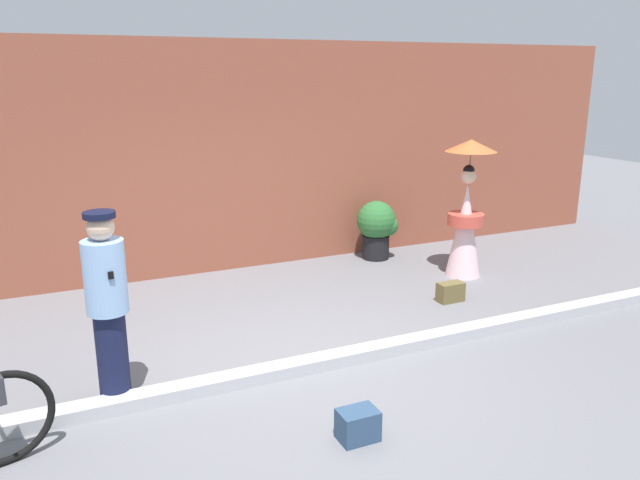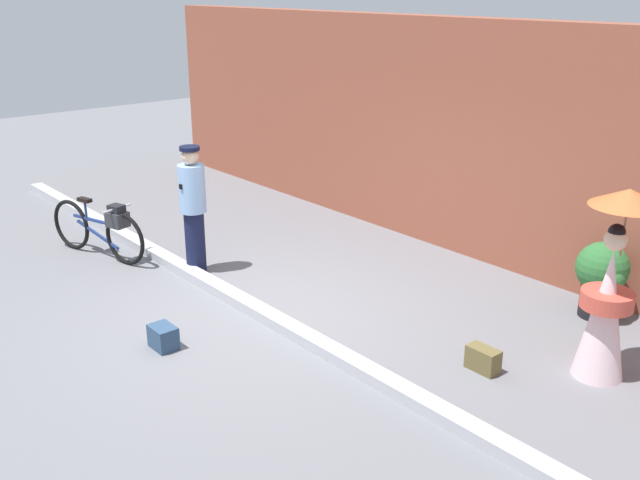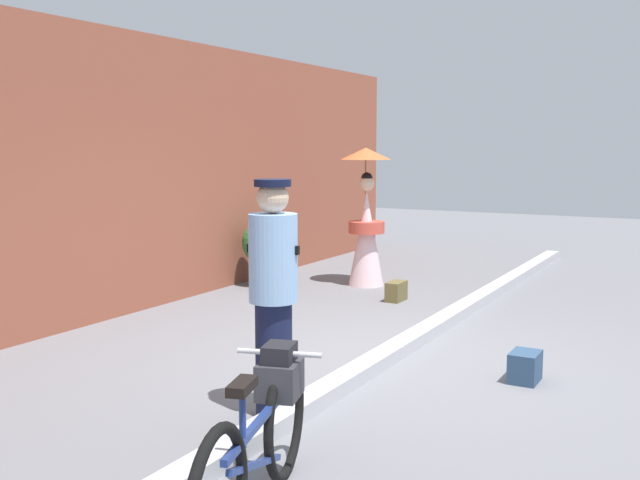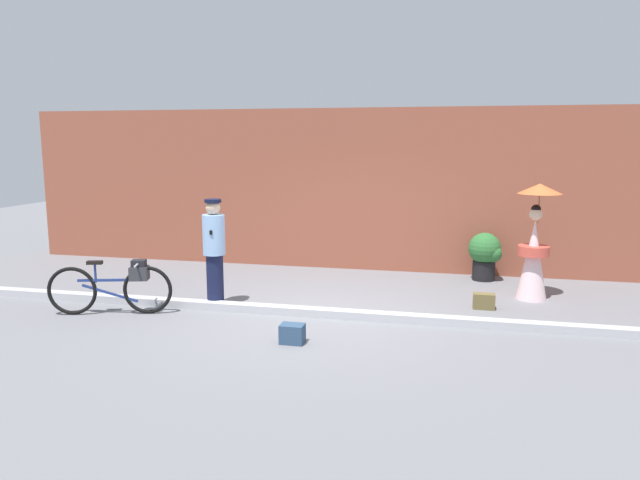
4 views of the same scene
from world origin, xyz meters
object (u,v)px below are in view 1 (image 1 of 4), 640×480
backpack_spare (358,425)px  person_with_parasol (466,213)px  person_officer (108,304)px  potted_plant_by_door (377,226)px  backpack_on_pavement (451,292)px

backpack_spare → person_with_parasol: bearing=42.5°
person_with_parasol → person_officer: bearing=-162.1°
potted_plant_by_door → backpack_spare: size_ratio=2.92×
potted_plant_by_door → backpack_on_pavement: potted_plant_by_door is taller
backpack_on_pavement → backpack_spare: backpack_spare is taller
potted_plant_by_door → backpack_on_pavement: (-0.09, -1.98, -0.37)m
person_with_parasol → backpack_spare: 4.43m
person_with_parasol → potted_plant_by_door: size_ratio=2.12×
potted_plant_by_door → backpack_on_pavement: size_ratio=2.71×
potted_plant_by_door → person_with_parasol: bearing=-59.9°
person_officer → backpack_on_pavement: person_officer is taller
person_with_parasol → backpack_on_pavement: (-0.78, -0.78, -0.76)m
person_officer → backpack_on_pavement: 4.20m
person_officer → backpack_spare: 2.26m
backpack_on_pavement → backpack_spare: 3.26m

